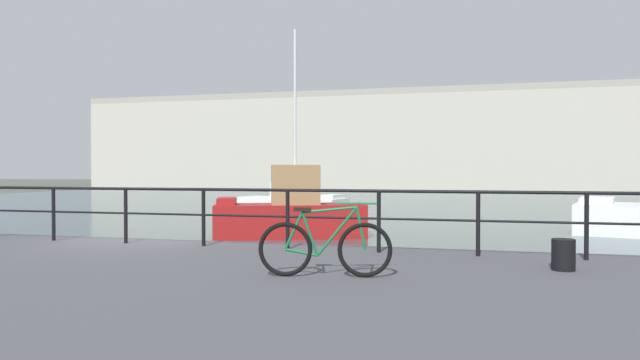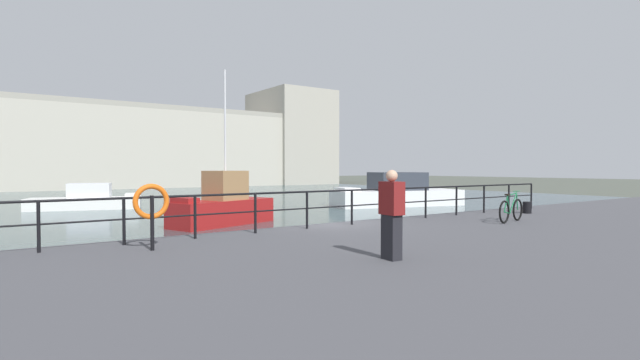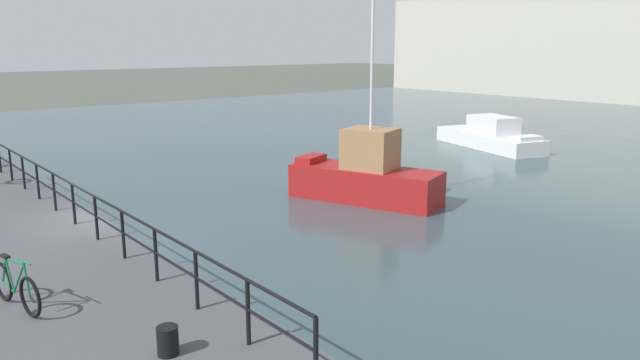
# 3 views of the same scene
# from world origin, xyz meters

# --- Properties ---
(ground_plane) EXTENTS (240.00, 240.00, 0.00)m
(ground_plane) POSITION_xyz_m (0.00, 0.00, 0.00)
(ground_plane) COLOR #4C5147
(water_basin) EXTENTS (80.00, 60.00, 0.01)m
(water_basin) POSITION_xyz_m (0.00, 30.20, 0.01)
(water_basin) COLOR #33474C
(water_basin) RESTS_ON ground_plane
(harbor_building) EXTENTS (79.40, 14.07, 16.05)m
(harbor_building) POSITION_xyz_m (6.27, 58.59, 5.88)
(harbor_building) COLOR #B2AD9E
(harbor_building) RESTS_ON ground_plane
(moored_small_launch) EXTENTS (5.70, 3.56, 7.51)m
(moored_small_launch) POSITION_xyz_m (0.31, 9.33, 0.94)
(moored_small_launch) COLOR maroon
(moored_small_launch) RESTS_ON water_basin
(moored_harbor_tender) EXTENTS (7.21, 3.98, 1.74)m
(moored_harbor_tender) POSITION_xyz_m (-3.71, 22.47, 0.63)
(moored_harbor_tender) COLOR white
(moored_harbor_tender) RESTS_ON water_basin
(quay_railing) EXTENTS (21.35, 0.07, 1.08)m
(quay_railing) POSITION_xyz_m (-0.64, -0.75, 1.77)
(quay_railing) COLOR black
(quay_railing) RESTS_ON quay_promenade
(parked_bicycle) EXTENTS (1.75, 0.38, 0.98)m
(parked_bicycle) POSITION_xyz_m (4.74, -3.16, 1.42)
(parked_bicycle) COLOR black
(parked_bicycle) RESTS_ON quay_promenade
(mooring_bollard) EXTENTS (0.32, 0.32, 0.44)m
(mooring_bollard) POSITION_xyz_m (7.86, -1.84, 1.25)
(mooring_bollard) COLOR black
(mooring_bollard) RESTS_ON quay_promenade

